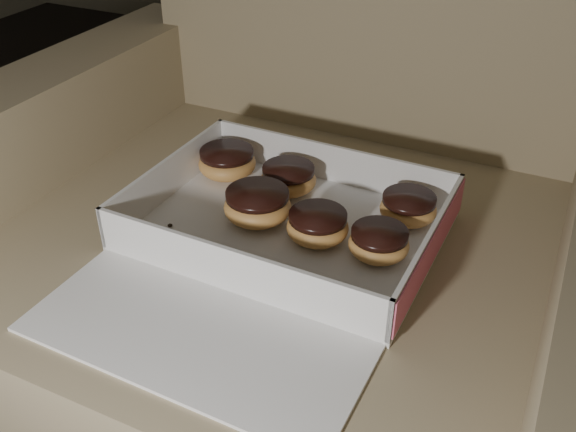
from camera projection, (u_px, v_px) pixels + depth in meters
The scene contains 12 objects.
floor at pixel (8, 426), 1.20m from camera, with size 4.50×4.50×0.00m, color black.
armchair at pixel (302, 272), 1.06m from camera, with size 1.00×0.85×1.05m.
bakery_box at pixel (276, 241), 0.87m from camera, with size 0.42×0.49×0.07m.
donut_a at pixel (227, 162), 1.02m from camera, with size 0.09×0.09×0.05m.
donut_b at pixel (288, 178), 0.98m from camera, with size 0.09×0.09×0.04m.
donut_c at pixel (258, 205), 0.91m from camera, with size 0.10×0.10×0.05m.
donut_d at pixel (318, 226), 0.87m from camera, with size 0.09×0.09×0.04m.
donut_e at pixel (379, 243), 0.84m from camera, with size 0.08×0.08×0.04m.
donut_f at pixel (408, 208), 0.91m from camera, with size 0.08×0.08×0.04m.
crumb_a at pixel (382, 264), 0.83m from camera, with size 0.01×0.01×0.00m, color black.
crumb_b at pixel (360, 308), 0.76m from camera, with size 0.01×0.01×0.00m, color black.
crumb_c at pixel (170, 225), 0.91m from camera, with size 0.01×0.01×0.00m, color black.
Camera 1 is at (0.81, -0.48, 0.99)m, focal length 40.00 mm.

